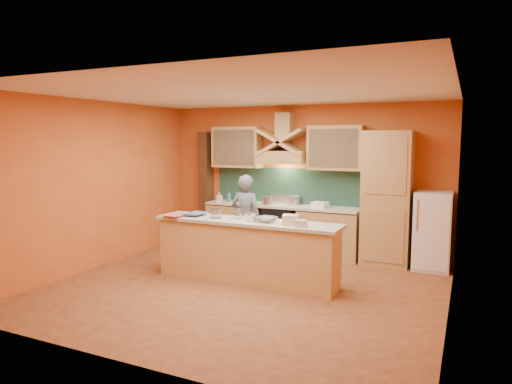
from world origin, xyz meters
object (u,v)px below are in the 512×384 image
at_px(stove, 281,229).
at_px(kitchen_scale, 250,218).
at_px(mixing_bowl, 267,219).
at_px(fridge, 433,231).
at_px(person, 246,219).

height_order(stove, kitchen_scale, kitchen_scale).
xyz_separation_m(stove, mixing_bowl, (0.53, -1.91, 0.53)).
distance_m(stove, fridge, 2.71).
xyz_separation_m(person, mixing_bowl, (0.81, -0.95, 0.21)).
distance_m(fridge, kitchen_scale, 3.12).
relative_size(fridge, mixing_bowl, 4.22).
height_order(stove, fridge, fridge).
bearing_deg(stove, fridge, 0.00).
relative_size(fridge, person, 0.84).
height_order(person, kitchen_scale, person).
bearing_deg(fridge, kitchen_scale, -140.73).
bearing_deg(fridge, person, -162.22).
relative_size(person, kitchen_scale, 11.61).
relative_size(stove, kitchen_scale, 6.73).
distance_m(kitchen_scale, mixing_bowl, 0.24).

